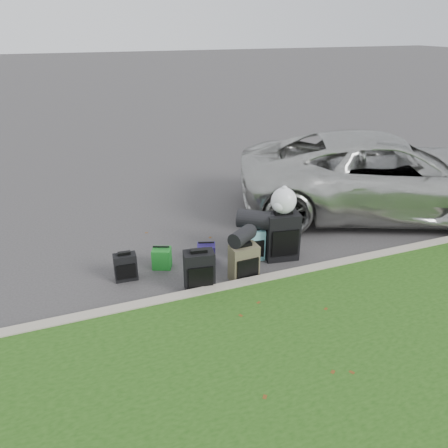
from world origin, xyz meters
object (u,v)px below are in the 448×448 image
object	(u,v)px
suitcase_teal	(253,244)
suv	(384,175)
suitcase_large_black_right	(282,236)
tote_green	(162,258)
suitcase_olive	(244,263)
suitcase_small_black	(126,267)
suitcase_large_black_left	(199,271)
tote_navy	(206,253)

from	to	relation	value
suitcase_teal	suv	bearing A→B (deg)	23.91
suitcase_large_black_right	tote_green	world-z (taller)	suitcase_large_black_right
suitcase_olive	tote_green	world-z (taller)	suitcase_olive
suitcase_small_black	suitcase_large_black_left	world-z (taller)	suitcase_large_black_left
suitcase_olive	suitcase_teal	size ratio (longest dim) A/B	1.08
suv	suitcase_olive	xyz separation A→B (m)	(-3.74, -1.46, -0.52)
suitcase_olive	suitcase_teal	distance (m)	0.68
tote_navy	suitcase_small_black	bearing A→B (deg)	-158.16
suitcase_olive	tote_navy	world-z (taller)	suitcase_olive
suitcase_small_black	suitcase_teal	bearing A→B (deg)	0.02
suitcase_teal	tote_navy	xyz separation A→B (m)	(-0.76, 0.18, -0.11)
suitcase_small_black	suitcase_olive	distance (m)	1.83
suitcase_large_black_left	tote_navy	world-z (taller)	suitcase_large_black_left
suitcase_large_black_right	tote_navy	size ratio (longest dim) A/B	2.58
suitcase_olive	tote_green	bearing A→B (deg)	140.74
suitcase_teal	suitcase_large_black_left	bearing A→B (deg)	-144.07
suitcase_olive	tote_navy	distance (m)	0.83
suitcase_small_black	suitcase_olive	world-z (taller)	suitcase_olive
suv	suitcase_large_black_left	world-z (taller)	suv
suitcase_large_black_left	tote_navy	size ratio (longest dim) A/B	2.01
suv	suitcase_small_black	world-z (taller)	suv
tote_green	tote_navy	xyz separation A→B (m)	(0.74, -0.08, -0.01)
suitcase_small_black	suitcase_teal	world-z (taller)	suitcase_teal
suv	suitcase_large_black_left	distance (m)	4.74
suitcase_small_black	suitcase_teal	distance (m)	2.11
suitcase_olive	suitcase_teal	world-z (taller)	suitcase_olive
suv	tote_navy	bearing A→B (deg)	122.97
suitcase_olive	suitcase_teal	xyz separation A→B (m)	(0.40, 0.55, -0.02)
suitcase_large_black_left	suitcase_teal	bearing A→B (deg)	36.03
suitcase_small_black	suitcase_teal	size ratio (longest dim) A/B	0.80
suv	suitcase_large_black_right	world-z (taller)	suv
suitcase_teal	suitcase_olive	bearing A→B (deg)	-117.55
suitcase_large_black_right	tote_navy	bearing A→B (deg)	173.93
tote_green	suitcase_small_black	bearing A→B (deg)	-142.66
suitcase_large_black_left	suitcase_olive	world-z (taller)	suitcase_large_black_left
suv	suitcase_large_black_right	xyz separation A→B (m)	(-2.88, -1.06, -0.41)
suitcase_large_black_left	tote_navy	distance (m)	0.87
suitcase_large_black_right	suv	bearing A→B (deg)	29.05
suitcase_teal	tote_navy	distance (m)	0.79
tote_navy	suitcase_large_black_right	bearing A→B (deg)	3.45
suitcase_small_black	tote_green	size ratio (longest dim) A/B	1.29
suitcase_large_black_right	suitcase_teal	bearing A→B (deg)	171.69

